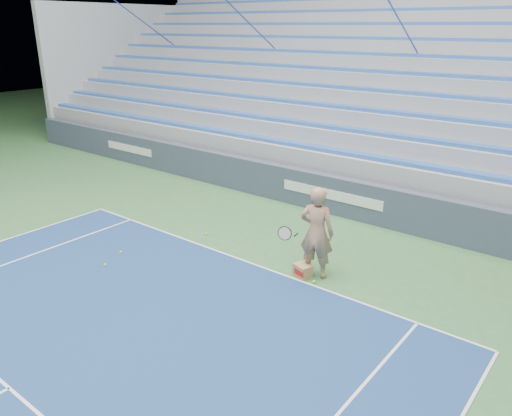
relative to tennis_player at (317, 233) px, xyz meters
The scene contains 8 objects.
sponsor_barrier 3.96m from the tennis_player, 114.69° to the left, with size 30.00×0.32×1.10m.
bleachers 9.53m from the tennis_player, 100.06° to the left, with size 31.00×9.15×7.30m.
tennis_player is the anchor object (origin of this frame).
ball_box 0.91m from the tennis_player, 131.15° to the right, with size 0.44×0.39×0.28m.
tennis_ball_0 1.04m from the tennis_player, 59.62° to the right, with size 0.07×0.07×0.07m, color #B9E32E.
tennis_ball_1 4.72m from the tennis_player, 155.13° to the right, with size 0.07×0.07×0.07m, color #B9E32E.
tennis_ball_2 4.80m from the tennis_player, 146.71° to the right, with size 0.07×0.07×0.07m, color #B9E32E.
tennis_ball_3 3.52m from the tennis_player, behind, with size 0.07×0.07×0.07m, color #B9E32E.
Camera 1 is at (6.66, 3.96, 5.11)m, focal length 35.00 mm.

